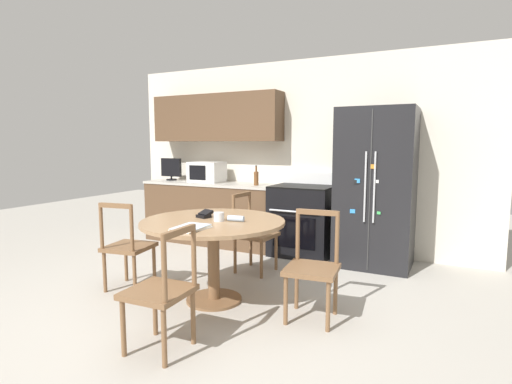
{
  "coord_description": "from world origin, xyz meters",
  "views": [
    {
      "loc": [
        2.01,
        -2.65,
        1.47
      ],
      "look_at": [
        0.12,
        1.15,
        0.95
      ],
      "focal_mm": 28.0,
      "sensor_mm": 36.0,
      "label": 1
    }
  ],
  "objects": [
    {
      "name": "back_wall",
      "position": [
        -0.31,
        2.59,
        1.44
      ],
      "size": [
        5.2,
        0.44,
        2.6
      ],
      "color": "silver",
      "rests_on": "ground_plane"
    },
    {
      "name": "kitchen_counter",
      "position": [
        -1.18,
        2.29,
        0.45
      ],
      "size": [
        2.06,
        0.64,
        0.9
      ],
      "color": "brown",
      "rests_on": "ground_plane"
    },
    {
      "name": "oven_range",
      "position": [
        0.25,
        2.26,
        0.47
      ],
      "size": [
        0.78,
        0.68,
        1.08
      ],
      "color": "black",
      "rests_on": "ground_plane"
    },
    {
      "name": "candle_glass",
      "position": [
        0.12,
        0.38,
        0.8
      ],
      "size": [
        0.1,
        0.1,
        0.08
      ],
      "color": "silver",
      "rests_on": "dining_table"
    },
    {
      "name": "ground_plane",
      "position": [
        0.0,
        0.0,
        0.0
      ],
      "size": [
        14.0,
        14.0,
        0.0
      ],
      "primitive_type": "plane",
      "color": "#B2ADA3"
    },
    {
      "name": "refrigerator",
      "position": [
        1.18,
        2.22,
        0.94
      ],
      "size": [
        0.87,
        0.75,
        1.88
      ],
      "color": "black",
      "rests_on": "ground_plane"
    },
    {
      "name": "dining_table",
      "position": [
        0.05,
        0.39,
        0.64
      ],
      "size": [
        1.32,
        1.32,
        0.77
      ],
      "color": "#997551",
      "rests_on": "ground_plane"
    },
    {
      "name": "dining_chair_right",
      "position": [
        0.99,
        0.45,
        0.43
      ],
      "size": [
        0.46,
        0.46,
        0.9
      ],
      "rotation": [
        0.0,
        0.0,
        3.24
      ],
      "color": "brown",
      "rests_on": "ground_plane"
    },
    {
      "name": "folded_napkin",
      "position": [
        0.27,
        0.44,
        0.8
      ],
      "size": [
        0.16,
        0.07,
        0.05
      ],
      "color": "#A3BCDB",
      "rests_on": "dining_table"
    },
    {
      "name": "dining_chair_near",
      "position": [
        0.22,
        -0.54,
        0.43
      ],
      "size": [
        0.44,
        0.44,
        0.9
      ],
      "rotation": [
        0.0,
        0.0,
        1.61
      ],
      "color": "brown",
      "rests_on": "ground_plane"
    },
    {
      "name": "countertop_tv",
      "position": [
        -1.92,
        2.29,
        1.08
      ],
      "size": [
        0.36,
        0.16,
        0.34
      ],
      "color": "black",
      "rests_on": "kitchen_counter"
    },
    {
      "name": "dining_chair_far",
      "position": [
        -0.01,
        1.34,
        0.43
      ],
      "size": [
        0.45,
        0.45,
        0.9
      ],
      "rotation": [
        0.0,
        0.0,
        4.64
      ],
      "color": "brown",
      "rests_on": "ground_plane"
    },
    {
      "name": "dining_chair_left",
      "position": [
        -0.88,
        0.26,
        0.43
      ],
      "size": [
        0.48,
        0.48,
        0.9
      ],
      "rotation": [
        0.0,
        0.0,
        6.44
      ],
      "color": "brown",
      "rests_on": "ground_plane"
    },
    {
      "name": "counter_bottle",
      "position": [
        -0.4,
        2.19,
        1.0
      ],
      "size": [
        0.06,
        0.06,
        0.27
      ],
      "color": "brown",
      "rests_on": "kitchen_counter"
    },
    {
      "name": "microwave",
      "position": [
        -1.27,
        2.3,
        1.05
      ],
      "size": [
        0.48,
        0.37,
        0.3
      ],
      "color": "white",
      "rests_on": "kitchen_counter"
    },
    {
      "name": "wallet",
      "position": [
        -0.09,
        0.47,
        0.8
      ],
      "size": [
        0.15,
        0.15,
        0.07
      ],
      "color": "black",
      "rests_on": "dining_table"
    },
    {
      "name": "mail_stack",
      "position": [
        0.1,
        -0.01,
        0.78
      ],
      "size": [
        0.25,
        0.32,
        0.02
      ],
      "color": "white",
      "rests_on": "dining_table"
    }
  ]
}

